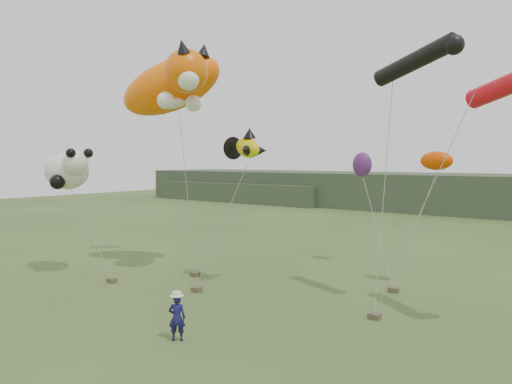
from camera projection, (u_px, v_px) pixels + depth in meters
ground at (164, 331)px, 16.21m from camera, size 120.00×120.00×0.00m
headland at (459, 194)px, 53.38m from camera, size 90.00×13.00×4.00m
festival_attendant at (177, 318)px, 15.29m from camera, size 0.62×0.59×1.43m
sandbag_anchors at (246, 289)px, 21.10m from camera, size 11.99×6.49×0.20m
cat_kite at (174, 84)px, 24.85m from camera, size 7.31×4.63×4.17m
fish_kite at (241, 147)px, 21.81m from camera, size 2.82×1.83×1.41m
tube_kites at (468, 68)px, 16.90m from camera, size 7.25×3.01×2.59m
panda_kite at (68, 170)px, 24.02m from camera, size 3.16×2.04×1.96m
misc_kites at (394, 163)px, 23.78m from camera, size 5.88×3.33×1.29m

